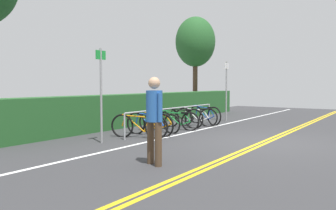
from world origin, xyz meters
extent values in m
cube|color=#353538|center=(0.00, 0.00, -0.03)|extent=(28.83, 13.60, 0.05)
cube|color=gold|center=(0.00, -0.08, 0.00)|extent=(25.95, 0.10, 0.00)
cube|color=gold|center=(0.00, 0.08, 0.00)|extent=(25.95, 0.10, 0.00)
cube|color=white|center=(0.00, 2.70, 0.00)|extent=(25.95, 0.12, 0.00)
cylinder|color=#9EA0A5|center=(-1.94, 3.44, 0.38)|extent=(0.05, 0.05, 0.76)
cylinder|color=#9EA0A5|center=(-0.20, 3.44, 0.38)|extent=(0.05, 0.05, 0.76)
cylinder|color=#9EA0A5|center=(1.55, 3.44, 0.38)|extent=(0.05, 0.05, 0.76)
cylinder|color=#9EA0A5|center=(3.30, 3.44, 0.38)|extent=(0.05, 0.05, 0.76)
cylinder|color=#9EA0A5|center=(0.68, 3.44, 0.76)|extent=(5.24, 0.04, 0.04)
torus|color=black|center=(-1.55, 3.87, 0.33)|extent=(0.28, 0.71, 0.72)
torus|color=black|center=(-1.22, 2.85, 0.33)|extent=(0.28, 0.71, 0.72)
cylinder|color=orange|center=(-1.42, 3.49, 0.42)|extent=(0.22, 0.60, 0.50)
cylinder|color=orange|center=(-1.40, 3.42, 0.63)|extent=(0.26, 0.71, 0.07)
cylinder|color=orange|center=(-1.31, 3.14, 0.40)|extent=(0.09, 0.18, 0.44)
cylinder|color=orange|center=(-1.27, 3.03, 0.26)|extent=(0.15, 0.38, 0.18)
cylinder|color=orange|center=(-1.25, 2.96, 0.48)|extent=(0.12, 0.26, 0.31)
cylinder|color=orange|center=(-1.53, 3.82, 0.49)|extent=(0.08, 0.15, 0.33)
cube|color=black|center=(-1.29, 3.07, 0.65)|extent=(0.14, 0.21, 0.05)
cylinder|color=orange|center=(-1.51, 3.77, 0.70)|extent=(0.45, 0.17, 0.03)
torus|color=black|center=(-0.82, 3.94, 0.34)|extent=(0.07, 0.74, 0.73)
torus|color=black|center=(-0.80, 2.88, 0.34)|extent=(0.07, 0.74, 0.73)
cylinder|color=#1947B7|center=(-0.81, 3.54, 0.42)|extent=(0.04, 0.61, 0.50)
cylinder|color=#1947B7|center=(-0.81, 3.47, 0.64)|extent=(0.05, 0.72, 0.07)
cylinder|color=#1947B7|center=(-0.81, 3.18, 0.41)|extent=(0.04, 0.17, 0.45)
cylinder|color=#1947B7|center=(-0.81, 3.06, 0.26)|extent=(0.04, 0.39, 0.19)
cylinder|color=#1947B7|center=(-0.81, 2.99, 0.48)|extent=(0.04, 0.26, 0.31)
cylinder|color=#1947B7|center=(-0.82, 3.89, 0.50)|extent=(0.04, 0.14, 0.33)
cube|color=black|center=(-0.81, 3.11, 0.66)|extent=(0.08, 0.20, 0.05)
cylinder|color=#1947B7|center=(-0.82, 3.83, 0.71)|extent=(0.46, 0.03, 0.03)
torus|color=black|center=(-0.04, 4.10, 0.30)|extent=(0.08, 0.66, 0.66)
torus|color=black|center=(-0.08, 3.05, 0.30)|extent=(0.08, 0.66, 0.66)
cylinder|color=orange|center=(-0.05, 3.71, 0.38)|extent=(0.06, 0.60, 0.45)
cylinder|color=orange|center=(-0.05, 3.64, 0.57)|extent=(0.06, 0.72, 0.07)
cylinder|color=orange|center=(-0.06, 3.35, 0.36)|extent=(0.04, 0.17, 0.41)
cylinder|color=orange|center=(-0.07, 3.24, 0.23)|extent=(0.05, 0.38, 0.17)
cylinder|color=orange|center=(-0.07, 3.17, 0.43)|extent=(0.05, 0.26, 0.28)
cylinder|color=orange|center=(-0.04, 4.05, 0.45)|extent=(0.04, 0.14, 0.30)
cube|color=black|center=(-0.07, 3.28, 0.59)|extent=(0.09, 0.20, 0.05)
cylinder|color=orange|center=(-0.04, 4.00, 0.64)|extent=(0.46, 0.05, 0.03)
torus|color=black|center=(0.68, 3.93, 0.31)|extent=(0.15, 0.67, 0.67)
torus|color=black|center=(0.83, 2.90, 0.31)|extent=(0.15, 0.67, 0.67)
cylinder|color=#198C38|center=(0.73, 3.54, 0.39)|extent=(0.12, 0.59, 0.46)
cylinder|color=#198C38|center=(0.74, 3.47, 0.59)|extent=(0.14, 0.71, 0.07)
cylinder|color=#198C38|center=(0.78, 3.19, 0.37)|extent=(0.06, 0.17, 0.41)
cylinder|color=#198C38|center=(0.80, 3.08, 0.24)|extent=(0.09, 0.38, 0.17)
cylinder|color=#198C38|center=(0.81, 3.01, 0.44)|extent=(0.07, 0.26, 0.29)
cylinder|color=#198C38|center=(0.69, 3.87, 0.46)|extent=(0.06, 0.14, 0.31)
cube|color=black|center=(0.79, 3.12, 0.60)|extent=(0.11, 0.21, 0.05)
cylinder|color=#198C38|center=(0.69, 3.82, 0.65)|extent=(0.46, 0.09, 0.03)
torus|color=black|center=(1.31, 4.04, 0.34)|extent=(0.14, 0.74, 0.74)
torus|color=black|center=(1.43, 3.09, 0.34)|extent=(0.14, 0.74, 0.74)
cylinder|color=black|center=(1.36, 3.69, 0.43)|extent=(0.10, 0.55, 0.51)
cylinder|color=black|center=(1.36, 3.62, 0.65)|extent=(0.11, 0.65, 0.07)
cylinder|color=black|center=(1.39, 3.36, 0.41)|extent=(0.05, 0.16, 0.45)
cylinder|color=black|center=(1.41, 3.26, 0.26)|extent=(0.08, 0.35, 0.19)
cylinder|color=black|center=(1.41, 3.19, 0.49)|extent=(0.06, 0.24, 0.31)
cylinder|color=black|center=(1.32, 4.00, 0.50)|extent=(0.05, 0.13, 0.33)
cube|color=black|center=(1.40, 3.30, 0.66)|extent=(0.10, 0.21, 0.05)
cylinder|color=black|center=(1.32, 3.95, 0.72)|extent=(0.46, 0.08, 0.03)
torus|color=black|center=(1.94, 3.83, 0.33)|extent=(0.24, 0.71, 0.72)
torus|color=black|center=(2.19, 2.90, 0.33)|extent=(0.24, 0.71, 0.72)
cylinder|color=white|center=(2.04, 3.48, 0.41)|extent=(0.18, 0.54, 0.49)
cylinder|color=white|center=(2.05, 3.42, 0.63)|extent=(0.21, 0.64, 0.07)
cylinder|color=white|center=(2.12, 3.17, 0.40)|extent=(0.08, 0.16, 0.44)
cylinder|color=white|center=(2.15, 3.07, 0.26)|extent=(0.13, 0.35, 0.18)
cylinder|color=white|center=(2.17, 3.01, 0.47)|extent=(0.10, 0.24, 0.30)
cylinder|color=white|center=(1.95, 3.78, 0.49)|extent=(0.07, 0.13, 0.33)
cube|color=black|center=(2.14, 3.11, 0.64)|extent=(0.13, 0.21, 0.05)
cylinder|color=white|center=(1.97, 3.73, 0.70)|extent=(0.45, 0.15, 0.03)
torus|color=black|center=(3.01, 3.90, 0.35)|extent=(0.29, 0.73, 0.75)
torus|color=black|center=(2.68, 2.91, 0.35)|extent=(0.29, 0.73, 0.75)
cylinder|color=#1947B7|center=(2.89, 3.53, 0.43)|extent=(0.22, 0.58, 0.51)
cylinder|color=#1947B7|center=(2.86, 3.46, 0.66)|extent=(0.26, 0.69, 0.07)
cylinder|color=#1947B7|center=(2.77, 3.19, 0.42)|extent=(0.09, 0.17, 0.46)
cylinder|color=#1947B7|center=(2.74, 3.08, 0.27)|extent=(0.15, 0.37, 0.19)
cylinder|color=#1947B7|center=(2.72, 3.02, 0.49)|extent=(0.12, 0.26, 0.32)
cylinder|color=#1947B7|center=(2.99, 3.85, 0.51)|extent=(0.08, 0.14, 0.34)
cube|color=black|center=(2.75, 3.13, 0.67)|extent=(0.14, 0.22, 0.05)
cylinder|color=#1947B7|center=(2.98, 3.80, 0.73)|extent=(0.45, 0.17, 0.03)
cylinder|color=#4C3826|center=(-3.98, 0.80, 0.43)|extent=(0.14, 0.14, 0.86)
cylinder|color=#4C3826|center=(-3.87, 1.07, 0.43)|extent=(0.14, 0.14, 0.86)
cylinder|color=#2659A5|center=(-3.93, 0.94, 1.16)|extent=(0.32, 0.32, 0.61)
sphere|color=tan|center=(-3.93, 0.94, 1.61)|extent=(0.23, 0.23, 0.23)
cylinder|color=#2659A5|center=(-4.00, 0.75, 1.14)|extent=(0.09, 0.09, 0.55)
cylinder|color=#2659A5|center=(-3.85, 1.12, 1.14)|extent=(0.09, 0.09, 0.55)
cylinder|color=gray|center=(-2.67, 3.62, 1.27)|extent=(0.06, 0.06, 2.54)
cube|color=#198C33|center=(-2.67, 3.62, 2.36)|extent=(0.36, 0.05, 0.24)
cylinder|color=gray|center=(4.33, 3.15, 1.27)|extent=(0.06, 0.06, 2.55)
cube|color=white|center=(4.33, 3.15, 2.37)|extent=(0.36, 0.04, 0.24)
cube|color=#235626|center=(2.18, 5.60, 0.60)|extent=(14.24, 0.83, 1.20)
cylinder|color=#473323|center=(7.65, 6.56, 1.35)|extent=(0.27, 0.27, 2.70)
ellipsoid|color=#235626|center=(7.65, 6.56, 3.95)|extent=(2.22, 2.22, 2.77)
camera|label=1|loc=(-9.33, -3.02, 1.59)|focal=36.92mm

